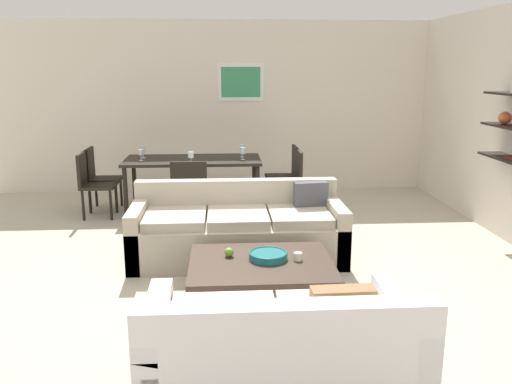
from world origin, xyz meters
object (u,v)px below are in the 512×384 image
at_px(dining_chair_right_far, 287,172).
at_px(dining_chair_right_near, 290,178).
at_px(coffee_table, 261,282).
at_px(dining_chair_left_near, 92,180).
at_px(decorative_bowl, 268,255).
at_px(candle_jar, 298,256).
at_px(wine_glass_right_far, 242,148).
at_px(dining_table, 193,164).
at_px(wine_glass_foot, 191,155).
at_px(dining_chair_foot, 190,190).
at_px(wine_glass_right_near, 243,151).
at_px(sofa_beige, 239,231).
at_px(wine_glass_left_far, 143,149).
at_px(loveseat_white, 282,354).
at_px(dining_chair_left_far, 98,175).
at_px(apple_on_coffee_table, 229,252).
at_px(wine_glass_left_near, 141,153).

bearing_deg(dining_chair_right_far, dining_chair_right_near, -90.00).
bearing_deg(coffee_table, dining_chair_left_near, 126.19).
height_order(decorative_bowl, candle_jar, candle_jar).
bearing_deg(dining_chair_left_near, dining_chair_right_far, 8.09).
distance_m(decorative_bowl, dining_chair_right_near, 2.82).
distance_m(candle_jar, wine_glass_right_far, 3.15).
bearing_deg(coffee_table, candle_jar, 2.45).
bearing_deg(dining_table, wine_glass_foot, -90.00).
bearing_deg(wine_glass_right_far, dining_chair_foot, -126.40).
distance_m(coffee_table, dining_chair_foot, 2.32).
bearing_deg(dining_chair_left_near, wine_glass_right_near, 2.42).
height_order(sofa_beige, wine_glass_left_far, wine_glass_left_far).
bearing_deg(dining_chair_right_near, decorative_bowl, -101.30).
height_order(loveseat_white, dining_chair_left_far, dining_chair_left_far).
relative_size(coffee_table, wine_glass_right_far, 6.96).
xyz_separation_m(dining_table, dining_chair_foot, (0.00, -0.83, -0.17)).
height_order(dining_chair_right_far, wine_glass_right_far, wine_glass_right_far).
height_order(apple_on_coffee_table, dining_chair_left_far, dining_chair_left_far).
xyz_separation_m(loveseat_white, dining_chair_left_far, (-2.09, 4.52, 0.21)).
bearing_deg(wine_glass_right_near, coffee_table, -89.32).
relative_size(dining_table, dining_chair_left_near, 2.12).
relative_size(wine_glass_right_far, wine_glass_right_near, 1.03).
height_order(dining_chair_right_far, wine_glass_left_near, wine_glass_left_near).
xyz_separation_m(coffee_table, dining_chair_left_far, (-2.06, 3.20, 0.31)).
relative_size(dining_chair_right_far, wine_glass_left_far, 5.08).
bearing_deg(dining_table, dining_chair_right_far, 8.09).
bearing_deg(wine_glass_right_near, dining_table, 171.36).
height_order(sofa_beige, wine_glass_right_far, wine_glass_right_far).
bearing_deg(wine_glass_right_near, sofa_beige, -93.84).
bearing_deg(apple_on_coffee_table, wine_glass_right_near, 85.15).
xyz_separation_m(apple_on_coffee_table, wine_glass_right_far, (0.23, 2.98, 0.45)).
xyz_separation_m(wine_glass_left_near, wine_glass_right_far, (1.38, 0.21, 0.01)).
xyz_separation_m(decorative_bowl, dining_chair_right_far, (0.55, 3.14, 0.09)).
bearing_deg(dining_table, loveseat_white, -80.21).
bearing_deg(wine_glass_right_near, apple_on_coffee_table, -94.85).
xyz_separation_m(coffee_table, candle_jar, (0.32, 0.01, 0.22)).
height_order(dining_chair_right_near, wine_glass_right_far, wine_glass_right_far).
height_order(dining_table, wine_glass_left_far, wine_glass_left_far).
bearing_deg(wine_glass_right_far, wine_glass_right_near, -90.00).
height_order(coffee_table, dining_chair_right_far, dining_chair_right_far).
relative_size(loveseat_white, dining_chair_right_near, 1.87).
height_order(decorative_bowl, dining_chair_left_far, dining_chair_left_far).
distance_m(dining_table, wine_glass_foot, 0.41).
height_order(apple_on_coffee_table, dining_chair_right_far, dining_chair_right_far).
relative_size(candle_jar, dining_chair_foot, 0.08).
bearing_deg(coffee_table, decorative_bowl, 42.58).
distance_m(candle_jar, dining_chair_foot, 2.40).
bearing_deg(dining_table, decorative_bowl, -75.04).
xyz_separation_m(sofa_beige, apple_on_coffee_table, (-0.11, -0.99, 0.13)).
xyz_separation_m(dining_chair_right_near, dining_chair_left_near, (-2.68, 0.00, 0.00)).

